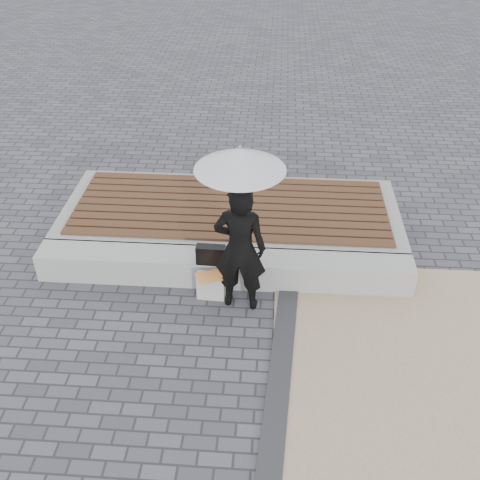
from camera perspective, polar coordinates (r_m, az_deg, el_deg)
name	(u,v)px	position (r m, az deg, el deg)	size (l,w,h in m)	color
ground	(210,369)	(6.48, -3.03, -12.98)	(80.00, 80.00, 0.00)	#505055
edging_band	(276,408)	(6.12, 3.71, -16.72)	(0.25, 5.20, 0.04)	#313133
seating_ledge	(224,268)	(7.51, -1.69, -2.83)	(5.00, 0.45, 0.40)	#ADADA8
timber_platform	(231,219)	(8.48, -0.93, 2.17)	(5.00, 2.00, 0.40)	#989894
timber_decking	(231,206)	(8.36, -0.94, 3.44)	(4.60, 1.80, 0.04)	brown
woman	(240,249)	(6.71, 0.00, -0.88)	(0.64, 0.42, 1.75)	black
parasol	(240,159)	(6.08, 0.00, 8.26)	(1.02, 1.02, 1.30)	#ADADB2
handbag	(211,255)	(7.19, -3.00, -1.51)	(0.37, 0.13, 0.26)	black
canvas_tote	(211,286)	(7.24, -2.97, -4.67)	(0.36, 0.15, 0.38)	silver
magazine	(210,276)	(7.08, -3.06, -3.72)	(0.34, 0.25, 0.01)	#DE2A49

